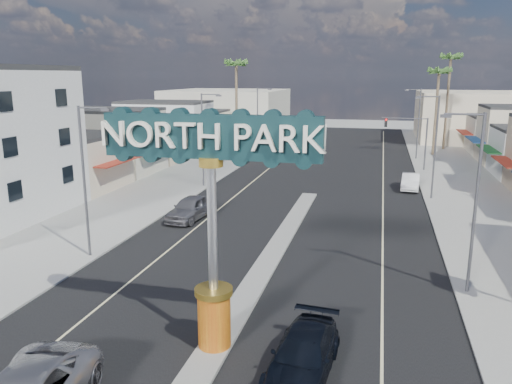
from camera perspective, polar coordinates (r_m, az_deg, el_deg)
The scene contains 23 objects.
ground at distance 46.69m, azimuth 6.32°, elevation -0.08°, with size 160.00×160.00×0.00m, color gray.
road at distance 46.68m, azimuth 6.32°, elevation -0.07°, with size 20.00×120.00×0.01m, color black.
median_island at distance 31.50m, azimuth 2.31°, elevation -6.45°, with size 1.30×30.00×0.16m, color gray.
sidewalk_left at distance 50.41m, azimuth -9.64°, elevation 0.88°, with size 8.00×120.00×0.12m, color gray.
sidewalk_right at distance 46.98m, azimuth 23.49°, elevation -0.95°, with size 8.00×120.00×0.12m, color gray.
storefront_row_left at distance 65.78m, azimuth -13.25°, elevation 6.18°, with size 12.00×42.00×6.00m, color beige.
backdrop_far_left at distance 94.53m, azimuth -3.25°, elevation 9.16°, with size 20.00×20.00×8.00m, color #B7B29E.
backdrop_far_right at distance 91.71m, azimuth 24.31°, elevation 7.90°, with size 20.00×20.00×8.00m, color beige.
gateway_sign at distance 18.66m, azimuth -5.09°, elevation -1.57°, with size 8.20×1.50×9.15m.
traffic_signal_left at distance 61.30m, azimuth -0.35°, elevation 7.23°, with size 5.09×0.45×6.00m.
traffic_signal_right at distance 59.48m, azimuth 17.17°, elevation 6.46°, with size 5.09×0.45×6.00m.
streetlight_l_near at distance 30.47m, azimuth -18.83°, elevation 1.90°, with size 2.03×0.22×9.00m.
streetlight_l_mid at distance 48.27m, azimuth -5.96°, elevation 6.48°, with size 2.03×0.22×9.00m.
streetlight_l_far at distance 69.26m, azimuth 0.30°, elevation 8.58°, with size 2.03×0.22×9.00m.
streetlight_r_near at distance 26.06m, azimuth 23.55°, elevation -0.33°, with size 2.03×0.22×9.00m.
streetlight_r_mid at distance 45.62m, azimuth 19.64°, elevation 5.40°, with size 2.03×0.22×9.00m.
streetlight_r_far at distance 67.44m, azimuth 17.96°, elevation 7.82°, with size 2.03×0.22×9.00m.
palm_left_far at distance 67.77m, azimuth -2.28°, elevation 13.91°, with size 2.60×2.60×13.10m.
palm_right_mid at distance 71.40m, azimuth 20.18°, elevation 12.38°, with size 2.60×2.60×12.10m.
palm_right_far at distance 77.60m, azimuth 21.35°, elevation 13.62°, with size 2.60×2.60×14.10m.
suv_right at distance 19.12m, azimuth 5.39°, elevation -18.07°, with size 2.14×5.26×1.53m, color black.
car_parked_left at distance 38.01m, azimuth -7.53°, elevation -1.83°, with size 2.07×5.16×1.76m, color slate.
car_parked_right at distance 49.86m, azimuth 17.24°, elevation 1.14°, with size 1.59×4.56×1.50m, color white.
Camera 1 is at (5.96, -15.05, 10.68)m, focal length 35.00 mm.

